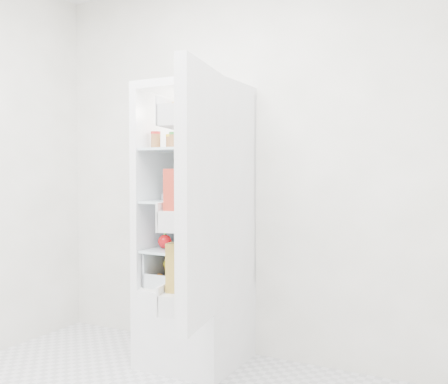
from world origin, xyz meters
The scene contains 19 objects.
room_walls centered at (0.00, 0.00, 1.59)m, with size 3.02×3.02×2.61m.
refrigerator centered at (-0.20, 1.25, 0.67)m, with size 0.60×0.60×1.80m.
shelf_low centered at (-0.20, 1.19, 0.74)m, with size 0.49×0.53×0.01m, color silver.
shelf_mid centered at (-0.20, 1.19, 1.05)m, with size 0.49×0.53×0.01m, color silver.
shelf_top centered at (-0.20, 1.19, 1.38)m, with size 0.49×0.53×0.01m, color silver.
crisper_left centered at (-0.32, 1.19, 0.61)m, with size 0.23×0.46×0.22m, color silver, non-canonical shape.
crisper_right centered at (-0.08, 1.19, 0.61)m, with size 0.23×0.46×0.22m, color silver, non-canonical shape.
condiment_jars centered at (-0.20, 1.07, 1.43)m, with size 0.46×0.16×0.08m.
squeeze_bottle centered at (0.01, 1.23, 1.48)m, with size 0.05×0.05×0.18m, color white.
tub_white centered at (-0.26, 1.10, 1.10)m, with size 0.13×0.13×0.08m, color white.
tub_cream centered at (-0.10, 1.10, 1.10)m, with size 0.13×0.13×0.08m, color white.
tin_red centered at (-0.02, 1.01, 1.08)m, with size 0.08×0.08×0.05m, color #B42C1B.
foil_tray centered at (-0.36, 1.21, 1.08)m, with size 0.15×0.11×0.04m, color white.
red_cabbage centered at (-0.16, 1.16, 0.83)m, with size 0.17×0.17×0.17m, color #61215E.
bell_pepper centered at (-0.36, 1.09, 0.79)m, with size 0.09×0.09×0.09m, color red.
mushroom_bowl centered at (-0.30, 1.28, 0.78)m, with size 0.15×0.15×0.07m, color #83A8C4.
citrus_pile centered at (-0.32, 1.16, 0.58)m, with size 0.20×0.31×0.16m.
veg_pile centered at (-0.07, 1.18, 0.56)m, with size 0.16×0.30×0.10m.
fridge_door centered at (0.16, 0.62, 1.09)m, with size 0.28×0.60×1.30m.
Camera 1 is at (1.46, -1.56, 1.22)m, focal length 40.00 mm.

